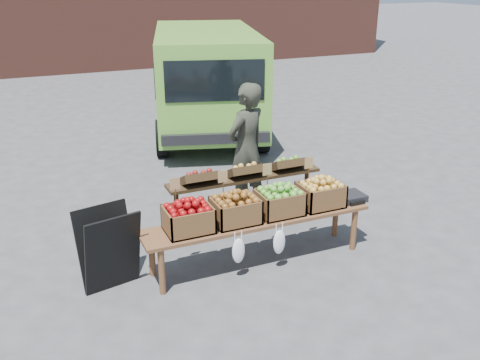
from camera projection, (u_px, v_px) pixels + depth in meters
name	position (u px, v px, depth m)	size (l,w,h in m)	color
ground	(223.00, 255.00, 6.43)	(80.00, 80.00, 0.00)	#4B4B4E
delivery_van	(206.00, 83.00, 10.92)	(2.13, 4.65, 2.08)	#69AE3B
vendor	(246.00, 149.00, 7.32)	(0.67, 0.44, 1.82)	#2E3026
chalkboard_sign	(109.00, 249.00, 5.63)	(0.60, 0.33, 0.91)	black
back_table	(245.00, 196.00, 6.77)	(2.10, 0.44, 1.04)	#322312
display_bench	(257.00, 240.00, 6.19)	(2.70, 0.56, 0.57)	brown
crate_golden_apples	(188.00, 219.00, 5.72)	(0.50, 0.40, 0.28)	maroon
crate_russet_pears	(235.00, 211.00, 5.93)	(0.50, 0.40, 0.28)	brown
crate_red_apples	(279.00, 202.00, 6.13)	(0.50, 0.40, 0.28)	#488829
crate_green_apples	(320.00, 195.00, 6.34)	(0.50, 0.40, 0.28)	gold
weighing_scale	(350.00, 197.00, 6.53)	(0.34, 0.30, 0.08)	black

